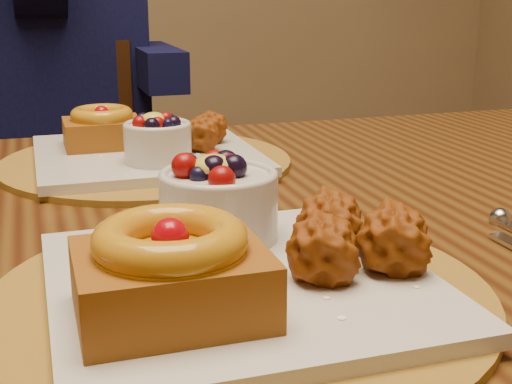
# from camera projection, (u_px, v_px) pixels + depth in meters

# --- Properties ---
(dining_table) EXTENTS (1.60, 0.90, 0.76)m
(dining_table) POSITION_uv_depth(u_px,v_px,m) (183.00, 283.00, 0.76)
(dining_table) COLOR #351809
(dining_table) RESTS_ON ground
(place_setting_near) EXTENTS (0.38, 0.38, 0.09)m
(place_setting_near) POSITION_uv_depth(u_px,v_px,m) (233.00, 260.00, 0.53)
(place_setting_near) COLOR brown
(place_setting_near) RESTS_ON dining_table
(place_setting_far) EXTENTS (0.38, 0.38, 0.08)m
(place_setting_far) POSITION_uv_depth(u_px,v_px,m) (145.00, 149.00, 0.93)
(place_setting_far) COLOR brown
(place_setting_far) RESTS_ON dining_table
(chair_far) EXTENTS (0.52, 0.52, 0.87)m
(chair_far) POSITION_uv_depth(u_px,v_px,m) (32.00, 230.00, 1.52)
(chair_far) COLOR black
(chair_far) RESTS_ON ground
(diner) EXTENTS (0.54, 0.52, 0.89)m
(diner) POSITION_uv_depth(u_px,v_px,m) (39.00, 3.00, 1.55)
(diner) COLOR black
(diner) RESTS_ON ground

